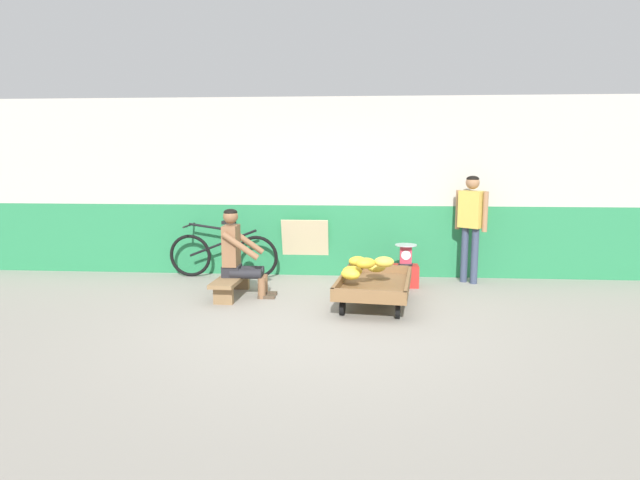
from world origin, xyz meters
TOP-DOWN VIEW (x-y plane):
  - ground_plane at (0.00, 0.00)m, footprint 80.00×80.00m
  - back_wall at (0.00, 2.64)m, footprint 16.00×0.30m
  - banana_cart at (0.64, 0.89)m, footprint 1.01×1.53m
  - banana_pile at (0.52, 0.95)m, footprint 0.67×1.07m
  - low_bench at (-1.19, 1.17)m, footprint 0.35×1.11m
  - vendor_seated at (-1.10, 1.18)m, footprint 0.68×0.48m
  - plastic_crate at (1.10, 1.88)m, footprint 0.36×0.28m
  - weighing_scale at (1.10, 1.88)m, footprint 0.30×0.30m
  - bicycle_near_left at (-1.58, 2.25)m, footprint 1.66×0.48m
  - sign_board at (-0.36, 2.47)m, footprint 0.70×0.28m
  - customer_adult at (2.02, 2.17)m, footprint 0.40×0.36m
  - shopping_bag at (0.97, 1.48)m, footprint 0.18×0.12m

SIDE VIEW (x-z plane):
  - ground_plane at x=0.00m, z-range 0.00..0.00m
  - shopping_bag at x=0.97m, z-range 0.00..0.24m
  - plastic_crate at x=1.10m, z-range 0.00..0.30m
  - low_bench at x=-1.19m, z-range 0.06..0.33m
  - banana_cart at x=0.64m, z-range 0.06..0.42m
  - bicycle_near_left at x=-1.58m, z-range -0.08..0.78m
  - sign_board at x=-0.36m, z-range 0.00..0.87m
  - weighing_scale at x=1.10m, z-range 0.31..0.60m
  - banana_pile at x=0.52m, z-range 0.34..0.60m
  - vendor_seated at x=-1.10m, z-range 0.00..1.14m
  - customer_adult at x=2.02m, z-range 0.19..1.72m
  - back_wall at x=0.00m, z-range 0.00..2.66m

